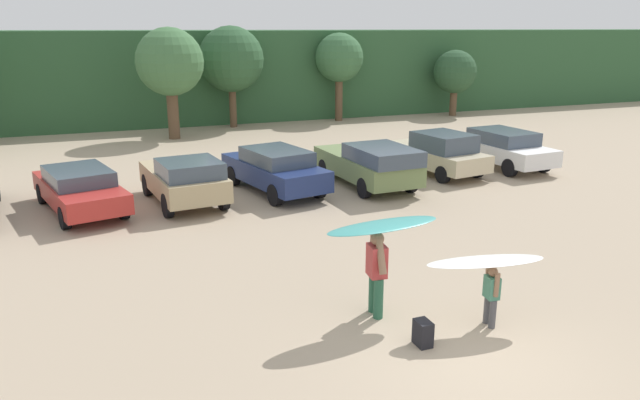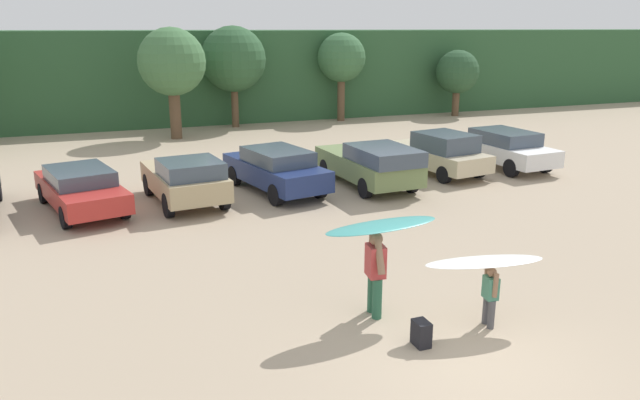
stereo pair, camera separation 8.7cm
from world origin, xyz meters
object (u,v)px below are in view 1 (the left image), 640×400
(parked_car_tan, at_px, (185,179))
(parked_car_red, at_px, (80,188))
(parked_car_olive_green, at_px, (370,163))
(parked_car_champagne, at_px, (437,152))
(backpack_dropped, at_px, (423,333))
(person_adult, at_px, (377,269))
(person_child, at_px, (491,293))
(parked_car_navy, at_px, (275,169))
(surfboard_teal, at_px, (384,226))
(parked_car_white, at_px, (499,147))
(surfboard_white, at_px, (486,261))

(parked_car_tan, bearing_deg, parked_car_red, 76.92)
(parked_car_red, distance_m, parked_car_olive_green, 9.23)
(parked_car_champagne, bearing_deg, parked_car_red, 82.74)
(backpack_dropped, bearing_deg, person_adult, 100.28)
(person_child, bearing_deg, parked_car_navy, -77.78)
(parked_car_navy, xyz_separation_m, surfboard_teal, (-0.80, -9.33, 1.02))
(parked_car_tan, height_order, backpack_dropped, parked_car_tan)
(parked_car_red, xyz_separation_m, parked_car_navy, (6.00, 0.00, 0.08))
(parked_car_white, height_order, surfboard_teal, surfboard_teal)
(parked_car_tan, relative_size, surfboard_teal, 1.78)
(parked_car_red, relative_size, parked_car_tan, 1.16)
(parked_car_navy, bearing_deg, parked_car_white, -98.66)
(parked_car_olive_green, bearing_deg, surfboard_white, 163.28)
(parked_car_olive_green, xyz_separation_m, person_child, (-2.33, -9.88, -0.17))
(parked_car_champagne, distance_m, parked_car_white, 2.89)
(surfboard_teal, bearing_deg, parked_car_navy, -100.36)
(person_adult, bearing_deg, parked_car_olive_green, -107.69)
(person_adult, height_order, person_child, person_adult)
(surfboard_white, bearing_deg, person_adult, -22.28)
(parked_car_red, relative_size, parked_car_champagne, 1.07)
(parked_car_red, height_order, surfboard_white, parked_car_red)
(surfboard_teal, height_order, backpack_dropped, surfboard_teal)
(parked_car_tan, bearing_deg, parked_car_white, -92.29)
(parked_car_navy, height_order, backpack_dropped, parked_car_navy)
(parked_car_tan, relative_size, backpack_dropped, 9.29)
(parked_car_tan, height_order, parked_car_olive_green, parked_car_olive_green)
(parked_car_red, relative_size, surfboard_teal, 2.06)
(parked_car_olive_green, distance_m, surfboard_teal, 9.75)
(backpack_dropped, bearing_deg, parked_car_tan, 103.09)
(parked_car_champagne, bearing_deg, parked_car_tan, 85.46)
(parked_car_olive_green, relative_size, parked_car_white, 0.98)
(parked_car_red, bearing_deg, surfboard_white, -159.91)
(person_adult, bearing_deg, parked_car_tan, -69.14)
(parked_car_navy, bearing_deg, surfboard_white, 172.60)
(parked_car_white, relative_size, surfboard_teal, 2.09)
(parked_car_champagne, distance_m, person_adult, 12.04)
(parked_car_tan, height_order, parked_car_champagne, parked_car_champagne)
(person_adult, distance_m, backpack_dropped, 1.52)
(surfboard_teal, relative_size, surfboard_white, 1.02)
(parked_car_champagne, height_order, person_child, parked_car_champagne)
(parked_car_white, bearing_deg, surfboard_white, 137.56)
(parked_car_olive_green, height_order, person_adult, person_adult)
(person_adult, height_order, surfboard_teal, surfboard_teal)
(parked_car_white, xyz_separation_m, surfboard_white, (-8.51, -10.78, 0.46))
(surfboard_white, bearing_deg, parked_car_champagne, -107.60)
(parked_car_white, distance_m, person_adult, 14.06)
(parked_car_tan, height_order, parked_car_white, parked_car_tan)
(parked_car_navy, distance_m, surfboard_teal, 9.42)
(surfboard_teal, bearing_deg, surfboard_white, 143.55)
(surfboard_teal, distance_m, surfboard_white, 1.92)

